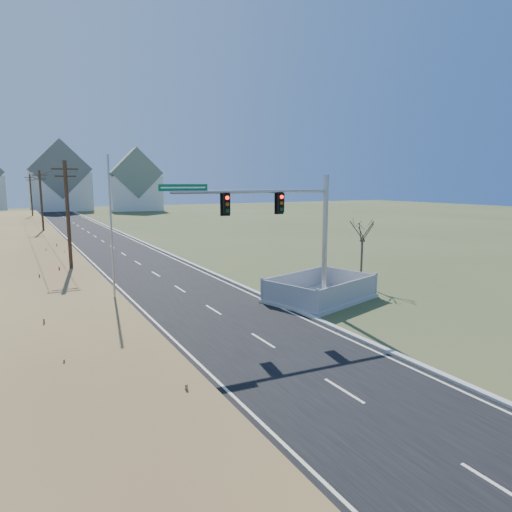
{
  "coord_description": "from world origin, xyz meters",
  "views": [
    {
      "loc": [
        -10.09,
        -20.08,
        7.47
      ],
      "look_at": [
        1.83,
        2.09,
        3.4
      ],
      "focal_mm": 32.0,
      "sensor_mm": 36.0,
      "label": 1
    }
  ],
  "objects_px": {
    "fence_enclosure": "(320,296)",
    "bare_tree": "(363,229)",
    "traffic_signal_mast": "(296,231)",
    "flagpole": "(113,256)",
    "open_sign": "(317,304)"
  },
  "relations": [
    {
      "from": "traffic_signal_mast",
      "to": "fence_enclosure",
      "type": "height_order",
      "value": "traffic_signal_mast"
    },
    {
      "from": "traffic_signal_mast",
      "to": "flagpole",
      "type": "height_order",
      "value": "flagpole"
    },
    {
      "from": "fence_enclosure",
      "to": "bare_tree",
      "type": "distance_m",
      "value": 6.72
    },
    {
      "from": "traffic_signal_mast",
      "to": "bare_tree",
      "type": "height_order",
      "value": "traffic_signal_mast"
    },
    {
      "from": "traffic_signal_mast",
      "to": "open_sign",
      "type": "height_order",
      "value": "traffic_signal_mast"
    },
    {
      "from": "flagpole",
      "to": "fence_enclosure",
      "type": "bearing_deg",
      "value": -8.27
    },
    {
      "from": "fence_enclosure",
      "to": "open_sign",
      "type": "bearing_deg",
      "value": -148.9
    },
    {
      "from": "traffic_signal_mast",
      "to": "fence_enclosure",
      "type": "xyz_separation_m",
      "value": [
        3.08,
        1.78,
        -4.49
      ]
    },
    {
      "from": "fence_enclosure",
      "to": "flagpole",
      "type": "relative_size",
      "value": 0.87
    },
    {
      "from": "fence_enclosure",
      "to": "bare_tree",
      "type": "bearing_deg",
      "value": 3.96
    },
    {
      "from": "bare_tree",
      "to": "fence_enclosure",
      "type": "bearing_deg",
      "value": -158.5
    },
    {
      "from": "fence_enclosure",
      "to": "bare_tree",
      "type": "height_order",
      "value": "bare_tree"
    },
    {
      "from": "open_sign",
      "to": "bare_tree",
      "type": "distance_m",
      "value": 8.52
    },
    {
      "from": "traffic_signal_mast",
      "to": "bare_tree",
      "type": "relative_size",
      "value": 1.93
    },
    {
      "from": "traffic_signal_mast",
      "to": "flagpole",
      "type": "relative_size",
      "value": 1.11
    }
  ]
}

